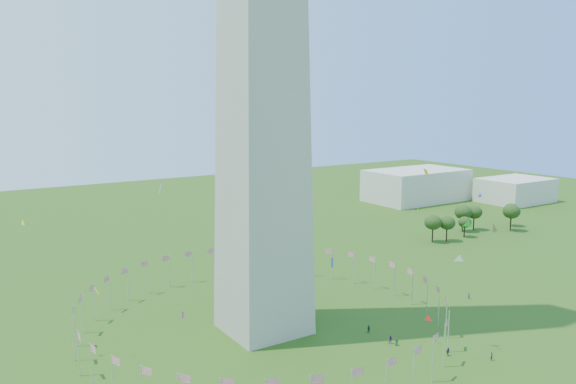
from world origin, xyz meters
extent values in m
cylinder|color=silver|center=(40.00, 50.00, 4.50)|extent=(0.24, 0.24, 9.00)
cylinder|color=silver|center=(39.39, 56.95, 4.50)|extent=(0.24, 0.24, 9.00)
cylinder|color=silver|center=(37.59, 63.68, 4.50)|extent=(0.24, 0.24, 9.00)
cylinder|color=silver|center=(34.64, 70.00, 4.50)|extent=(0.24, 0.24, 9.00)
cylinder|color=silver|center=(30.64, 75.71, 4.50)|extent=(0.24, 0.24, 9.00)
cylinder|color=silver|center=(25.71, 80.64, 4.50)|extent=(0.24, 0.24, 9.00)
cylinder|color=silver|center=(20.00, 84.64, 4.50)|extent=(0.24, 0.24, 9.00)
cylinder|color=silver|center=(13.68, 87.59, 4.50)|extent=(0.24, 0.24, 9.00)
cylinder|color=silver|center=(6.95, 89.39, 4.50)|extent=(0.24, 0.24, 9.00)
cylinder|color=silver|center=(0.00, 90.00, 4.50)|extent=(0.24, 0.24, 9.00)
cylinder|color=silver|center=(-6.95, 89.39, 4.50)|extent=(0.24, 0.24, 9.00)
cylinder|color=silver|center=(-13.68, 87.59, 4.50)|extent=(0.24, 0.24, 9.00)
cylinder|color=silver|center=(-20.00, 84.64, 4.50)|extent=(0.24, 0.24, 9.00)
cylinder|color=silver|center=(-25.71, 80.64, 4.50)|extent=(0.24, 0.24, 9.00)
cylinder|color=silver|center=(-30.64, 75.71, 4.50)|extent=(0.24, 0.24, 9.00)
cylinder|color=silver|center=(-34.64, 70.00, 4.50)|extent=(0.24, 0.24, 9.00)
cylinder|color=silver|center=(-37.59, 63.68, 4.50)|extent=(0.24, 0.24, 9.00)
cylinder|color=silver|center=(-39.39, 56.95, 4.50)|extent=(0.24, 0.24, 9.00)
cylinder|color=silver|center=(-40.00, 50.00, 4.50)|extent=(0.24, 0.24, 9.00)
cylinder|color=silver|center=(-39.39, 43.05, 4.50)|extent=(0.24, 0.24, 9.00)
cylinder|color=silver|center=(-37.59, 36.32, 4.50)|extent=(0.24, 0.24, 9.00)
cylinder|color=silver|center=(6.95, 10.61, 4.50)|extent=(0.24, 0.24, 9.00)
cylinder|color=silver|center=(13.68, 12.41, 4.50)|extent=(0.24, 0.24, 9.00)
cylinder|color=silver|center=(20.00, 15.36, 4.50)|extent=(0.24, 0.24, 9.00)
cylinder|color=silver|center=(25.71, 19.36, 4.50)|extent=(0.24, 0.24, 9.00)
cylinder|color=silver|center=(30.64, 24.29, 4.50)|extent=(0.24, 0.24, 9.00)
cylinder|color=silver|center=(34.64, 30.00, 4.50)|extent=(0.24, 0.24, 9.00)
cylinder|color=silver|center=(37.59, 36.32, 4.50)|extent=(0.24, 0.24, 9.00)
cylinder|color=silver|center=(39.39, 43.05, 4.50)|extent=(0.24, 0.24, 9.00)
cube|color=beige|center=(150.00, 150.00, 8.00)|extent=(50.00, 30.00, 16.00)
cube|color=beige|center=(190.00, 120.00, 6.00)|extent=(35.00, 25.00, 12.00)
imported|color=#173A23|center=(18.60, 35.59, 0.84)|extent=(0.86, 0.97, 1.68)
imported|color=#194025|center=(19.22, 27.42, 0.75)|extent=(0.85, 0.70, 1.50)
imported|color=#2D184A|center=(24.51, 18.21, 0.87)|extent=(1.07, 0.72, 1.75)
imported|color=#282828|center=(30.27, 12.09, 0.87)|extent=(0.72, 0.57, 1.74)
imported|color=#311A50|center=(55.00, 38.00, 0.77)|extent=(0.57, 0.67, 1.55)
imported|color=#301B51|center=(18.69, 28.74, 0.90)|extent=(1.02, 1.10, 1.81)
plane|color=white|center=(28.46, 19.90, 19.21)|extent=(1.57, 2.16, 2.33)
plane|color=white|center=(-29.55, 32.20, 37.11)|extent=(1.21, 1.40, 1.78)
plane|color=yellow|center=(-46.22, 62.24, 27.86)|extent=(0.45, 1.52, 1.58)
plane|color=#CC2699|center=(-25.88, 33.38, 14.52)|extent=(1.36, 0.13, 1.37)
plane|color=yellow|center=(20.21, 22.01, 37.43)|extent=(1.80, 0.94, 1.53)
plane|color=yellow|center=(37.05, 39.93, 25.47)|extent=(0.42, 1.00, 1.08)
plane|color=red|center=(25.35, 24.58, 5.60)|extent=(0.77, 1.26, 1.47)
plane|color=blue|center=(9.18, 36.99, 17.41)|extent=(1.64, 1.33, 2.11)
plane|color=yellow|center=(-34.91, 55.25, 14.13)|extent=(0.90, 1.93, 1.71)
plane|color=blue|center=(49.27, 31.80, 28.69)|extent=(0.98, 0.36, 0.99)
plane|color=white|center=(52.43, 29.60, 20.62)|extent=(2.33, 0.94, 2.19)
plane|color=green|center=(41.66, 28.81, 23.18)|extent=(1.94, 2.52, 2.48)
ellipsoid|color=#2B4D19|center=(91.57, 84.53, 4.96)|extent=(6.35, 6.35, 9.93)
ellipsoid|color=#2B4D19|center=(97.05, 82.75, 4.62)|extent=(5.91, 5.91, 9.24)
ellipsoid|color=#2B4D19|center=(107.64, 83.47, 3.87)|extent=(4.95, 4.95, 7.74)
ellipsoid|color=#2B4D19|center=(114.14, 89.81, 5.23)|extent=(6.70, 6.70, 10.46)
ellipsoid|color=#2B4D19|center=(120.30, 89.41, 4.82)|extent=(6.17, 6.17, 9.65)
ellipsoid|color=#2B4D19|center=(131.21, 80.35, 5.29)|extent=(6.77, 6.77, 10.57)
ellipsoid|color=#2B4D19|center=(138.73, 85.72, 4.64)|extent=(5.94, 5.94, 9.28)
camera|label=1|loc=(-60.66, -53.76, 51.07)|focal=35.00mm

